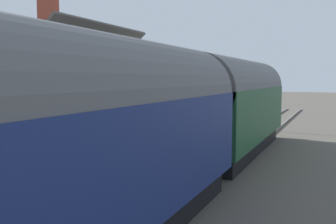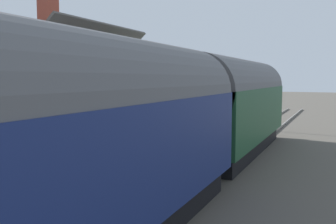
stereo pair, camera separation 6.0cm
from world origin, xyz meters
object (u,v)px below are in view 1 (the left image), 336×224
Objects in this scene: bench_mid_platform at (166,115)px; planter_bench_left at (166,112)px; planter_edge_near at (192,103)px; train at (126,133)px; tree_far_right at (112,57)px; station_building at (74,98)px; lamp_post_platform at (227,76)px.

bench_mid_platform is 1.53× the size of planter_bench_left.
bench_mid_platform is 10.59m from planter_edge_near.
train is 21.63m from tree_far_right.
planter_edge_near is (10.28, 2.53, -0.06)m from bench_mid_platform.
tree_far_right is at bearing 34.41° from train.
station_building is 14.39m from tree_far_right.
tree_far_right reaches higher than lamp_post_platform.
bench_mid_platform is 1.82× the size of planter_edge_near.
train is at bearing -171.25° from lamp_post_platform.
tree_far_right is (12.59, 6.52, 2.47)m from station_building.
planter_bench_left is at bearing 26.13° from bench_mid_platform.
planter_edge_near is 7.45m from tree_far_right.
lamp_post_platform reaches higher than train.
planter_bench_left is 9.78m from tree_far_right.
planter_edge_near is (15.84, 0.95, -1.25)m from station_building.
tree_far_right is (-0.09, 9.38, 1.50)m from lamp_post_platform.
train is at bearing -162.64° from planter_edge_near.
planter_edge_near is 5.43m from lamp_post_platform.
station_building is 13.04m from lamp_post_platform.
planter_edge_near is at bearing 11.31° from planter_bench_left.
train reaches higher than planter_bench_left.
train is 21.95m from planter_edge_near.
station_building reaches higher than bench_mid_platform.
station_building is 15.92m from planter_edge_near.
planter_edge_near is 0.21× the size of lamp_post_platform.
bench_mid_platform is 1.82m from planter_bench_left.
train is 32.20× the size of planter_bench_left.
planter_edge_near is at bearing -59.73° from tree_far_right.
planter_bench_left reaches higher than bench_mid_platform.
bench_mid_platform reaches higher than planter_edge_near.
station_building is 0.87× the size of tree_far_right.
station_building is 1.56× the size of lamp_post_platform.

